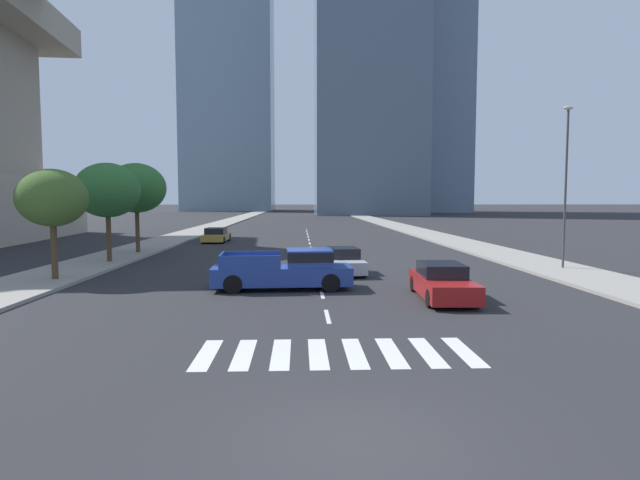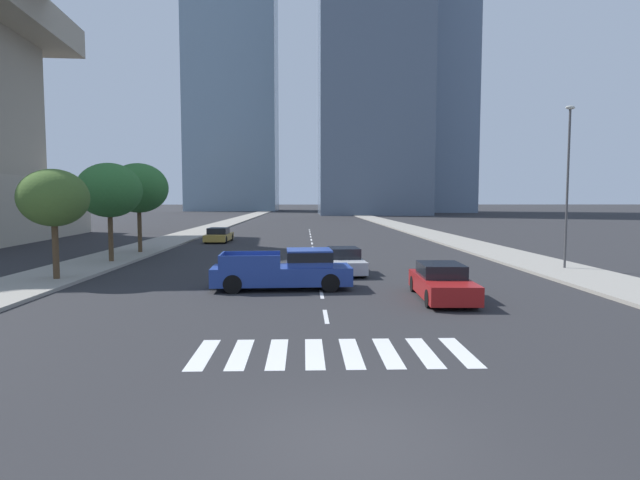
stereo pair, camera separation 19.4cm
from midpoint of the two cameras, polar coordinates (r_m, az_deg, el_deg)
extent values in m
plane|color=#28282B|center=(8.57, 3.55, -21.45)|extent=(800.00, 800.00, 0.00)
cube|color=gray|center=(40.22, 17.48, -1.00)|extent=(4.00, 260.00, 0.15)
cube|color=gray|center=(39.70, -19.87, -1.13)|extent=(4.00, 260.00, 0.15)
cube|color=silver|center=(13.19, -12.74, -12.14)|extent=(0.45, 2.56, 0.01)
cube|color=silver|center=(13.06, -8.77, -12.25)|extent=(0.45, 2.56, 0.01)
cube|color=silver|center=(12.99, -4.73, -12.30)|extent=(0.45, 2.56, 0.01)
cube|color=silver|center=(12.98, -0.66, -12.29)|extent=(0.45, 2.56, 0.01)
cube|color=silver|center=(13.04, 3.39, -12.23)|extent=(0.45, 2.56, 0.01)
cube|color=silver|center=(13.15, 7.38, -12.11)|extent=(0.45, 2.56, 0.01)
cube|color=silver|center=(13.33, 11.28, -11.93)|extent=(0.45, 2.56, 0.01)
cube|color=silver|center=(13.57, 15.06, -11.71)|extent=(0.45, 2.56, 0.01)
cube|color=silver|center=(16.87, 0.49, -8.37)|extent=(0.14, 2.00, 0.01)
cube|color=silver|center=(20.78, -0.05, -5.93)|extent=(0.14, 2.00, 0.01)
cube|color=silver|center=(24.73, -0.41, -4.26)|extent=(0.14, 2.00, 0.01)
cube|color=silver|center=(28.68, -0.67, -3.05)|extent=(0.14, 2.00, 0.01)
cube|color=silver|center=(32.65, -0.87, -2.14)|extent=(0.14, 2.00, 0.01)
cube|color=silver|center=(36.63, -1.03, -1.42)|extent=(0.14, 2.00, 0.01)
cube|color=silver|center=(40.61, -1.15, -0.85)|extent=(0.14, 2.00, 0.01)
cube|color=silver|center=(44.59, -1.26, -0.37)|extent=(0.14, 2.00, 0.01)
cube|color=silver|center=(48.58, -1.34, 0.02)|extent=(0.14, 2.00, 0.01)
cube|color=silver|center=(52.57, -1.41, 0.36)|extent=(0.14, 2.00, 0.01)
cube|color=silver|center=(56.56, -1.48, 0.64)|extent=(0.14, 2.00, 0.01)
cube|color=silver|center=(60.55, -1.53, 0.90)|extent=(0.14, 2.00, 0.01)
cube|color=silver|center=(64.54, -1.58, 1.11)|extent=(0.14, 2.00, 0.01)
cube|color=navy|center=(21.87, -4.46, -3.85)|extent=(5.86, 2.28, 0.75)
cube|color=navy|center=(21.82, -1.44, -1.94)|extent=(1.93, 1.93, 0.70)
cube|color=black|center=(21.81, -1.44, -1.72)|extent=(1.95, 1.97, 0.39)
cube|color=navy|center=(22.77, -7.69, -1.90)|extent=(2.42, 0.19, 0.55)
cube|color=navy|center=(20.86, -7.94, -2.48)|extent=(2.42, 0.19, 0.55)
cube|color=navy|center=(21.91, -10.98, -2.19)|extent=(0.17, 1.93, 0.55)
cylinder|color=black|center=(22.89, 0.45, -4.01)|extent=(0.77, 0.30, 0.76)
cylinder|color=black|center=(21.12, 0.91, -4.72)|extent=(0.77, 0.30, 0.76)
cylinder|color=black|center=(22.86, -9.41, -4.08)|extent=(0.77, 0.30, 0.76)
cylinder|color=black|center=(21.09, -9.79, -4.80)|extent=(0.77, 0.30, 0.76)
cube|color=#B7BABF|center=(26.51, 2.37, -2.66)|extent=(2.00, 4.35, 0.61)
cube|color=black|center=(26.66, 2.31, -1.40)|extent=(1.64, 2.00, 0.52)
cylinder|color=black|center=(25.25, 4.59, -3.37)|extent=(0.26, 0.65, 0.64)
cylinder|color=black|center=(25.01, 1.10, -3.43)|extent=(0.26, 0.65, 0.64)
cylinder|color=black|center=(28.06, 3.51, -2.57)|extent=(0.26, 0.65, 0.64)
cylinder|color=black|center=(27.85, 0.36, -2.62)|extent=(0.26, 0.65, 0.64)
cube|color=maroon|center=(20.21, 13.00, -4.92)|extent=(1.97, 4.80, 0.67)
cube|color=black|center=(20.35, 12.88, -3.19)|extent=(1.64, 2.19, 0.49)
cylinder|color=black|center=(18.90, 16.44, -6.17)|extent=(0.25, 0.65, 0.64)
cylinder|color=black|center=(18.52, 11.69, -6.30)|extent=(0.25, 0.65, 0.64)
cylinder|color=black|center=(21.96, 14.09, -4.66)|extent=(0.25, 0.65, 0.64)
cylinder|color=black|center=(21.64, 9.99, -4.73)|extent=(0.25, 0.65, 0.64)
cube|color=#B28E38|center=(46.97, -11.39, 0.33)|extent=(2.01, 4.74, 0.57)
cube|color=black|center=(46.70, -11.45, 0.99)|extent=(1.71, 2.16, 0.54)
cylinder|color=black|center=(48.70, -12.03, 0.31)|extent=(0.24, 0.65, 0.64)
cylinder|color=black|center=(48.40, -10.05, 0.31)|extent=(0.24, 0.65, 0.64)
cylinder|color=black|center=(45.59, -12.81, 0.02)|extent=(0.24, 0.65, 0.64)
cylinder|color=black|center=(45.26, -10.70, 0.02)|extent=(0.24, 0.65, 0.64)
cylinder|color=#3F3F42|center=(30.27, 25.14, 5.02)|extent=(0.12, 0.12, 8.25)
ellipsoid|color=beige|center=(30.64, 25.41, 12.94)|extent=(0.50, 0.24, 0.20)
cylinder|color=#4C3823|center=(26.49, -27.29, -1.17)|extent=(0.28, 0.28, 2.46)
ellipsoid|color=#426028|center=(26.39, -27.48, 4.13)|extent=(3.05, 3.05, 2.60)
cylinder|color=#4C3823|center=(32.74, -22.28, 0.14)|extent=(0.28, 0.28, 2.66)
ellipsoid|color=#2D662D|center=(32.67, -22.43, 5.07)|extent=(3.72, 3.72, 3.16)
cylinder|color=#4C3823|center=(37.84, -19.50, 0.86)|extent=(0.28, 0.28, 2.80)
ellipsoid|color=#2D662D|center=(37.78, -19.62, 5.39)|extent=(3.97, 3.97, 3.38)
cube|color=#7A93A8|center=(191.42, -10.06, 22.45)|extent=(29.34, 27.23, 126.28)
cube|color=slate|center=(168.13, 10.75, 19.63)|extent=(27.48, 23.84, 96.02)
camera|label=1|loc=(0.10, -90.25, -0.02)|focal=29.20mm
camera|label=2|loc=(0.10, 89.75, 0.02)|focal=29.20mm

